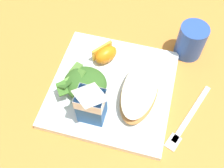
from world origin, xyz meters
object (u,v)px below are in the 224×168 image
object	(u,v)px
metal_fork	(187,121)
drinking_blue_cup	(191,41)
milk_carton	(91,103)
white_plate	(112,88)
cheesy_pizza_bread	(140,90)
orange_wedge_front	(106,54)
green_salad_pile	(85,83)

from	to	relation	value
metal_fork	drinking_blue_cup	bearing A→B (deg)	-83.69
drinking_blue_cup	milk_carton	bearing A→B (deg)	53.42
white_plate	cheesy_pizza_bread	size ratio (longest dim) A/B	1.61
orange_wedge_front	white_plate	bearing A→B (deg)	116.09
green_salad_pile	drinking_blue_cup	world-z (taller)	drinking_blue_cup
white_plate	green_salad_pile	world-z (taller)	green_salad_pile
metal_fork	drinking_blue_cup	xyz separation A→B (m)	(0.02, -0.20, 0.04)
cheesy_pizza_bread	drinking_blue_cup	xyz separation A→B (m)	(-0.09, -0.17, 0.01)
orange_wedge_front	green_salad_pile	bearing A→B (deg)	75.91
metal_fork	green_salad_pile	bearing A→B (deg)	-4.10
green_salad_pile	milk_carton	distance (m)	0.08
drinking_blue_cup	white_plate	bearing A→B (deg)	45.24
green_salad_pile	metal_fork	bearing A→B (deg)	175.90
white_plate	drinking_blue_cup	size ratio (longest dim) A/B	3.16
green_salad_pile	milk_carton	xyz separation A→B (m)	(-0.04, 0.06, 0.04)
milk_carton	green_salad_pile	bearing A→B (deg)	-59.70
orange_wedge_front	drinking_blue_cup	xyz separation A→B (m)	(-0.20, -0.09, 0.01)
white_plate	milk_carton	bearing A→B (deg)	75.41
green_salad_pile	orange_wedge_front	world-z (taller)	green_salad_pile
green_salad_pile	orange_wedge_front	bearing A→B (deg)	-104.09
cheesy_pizza_bread	green_salad_pile	xyz separation A→B (m)	(0.12, 0.01, 0.00)
white_plate	orange_wedge_front	world-z (taller)	orange_wedge_front
cheesy_pizza_bread	green_salad_pile	size ratio (longest dim) A/B	1.61
drinking_blue_cup	metal_fork	bearing A→B (deg)	96.31
orange_wedge_front	drinking_blue_cup	size ratio (longest dim) A/B	0.79
green_salad_pile	metal_fork	distance (m)	0.24
milk_carton	drinking_blue_cup	xyz separation A→B (m)	(-0.18, -0.25, -0.03)
white_plate	cheesy_pizza_bread	xyz separation A→B (m)	(-0.07, 0.01, 0.03)
white_plate	drinking_blue_cup	world-z (taller)	drinking_blue_cup
milk_carton	drinking_blue_cup	distance (m)	0.31
metal_fork	drinking_blue_cup	size ratio (longest dim) A/B	2.05
cheesy_pizza_bread	milk_carton	world-z (taller)	milk_carton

